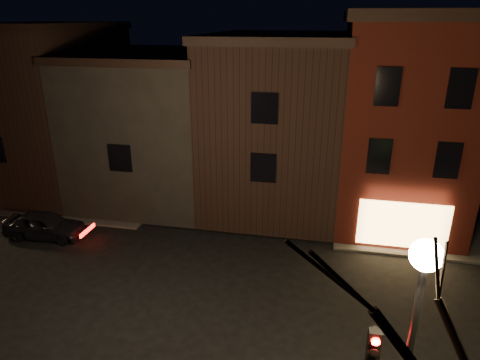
# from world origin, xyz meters

# --- Properties ---
(ground) EXTENTS (120.00, 120.00, 0.00)m
(ground) POSITION_xyz_m (0.00, 0.00, 0.00)
(ground) COLOR black
(ground) RESTS_ON ground
(sidewalk_far_left) EXTENTS (30.00, 30.00, 0.12)m
(sidewalk_far_left) POSITION_xyz_m (-20.00, 20.00, 0.06)
(sidewalk_far_left) COLOR #2D2B28
(sidewalk_far_left) RESTS_ON ground
(corner_building) EXTENTS (6.50, 8.50, 10.50)m
(corner_building) POSITION_xyz_m (8.00, 9.47, 5.40)
(corner_building) COLOR #4F150E
(corner_building) RESTS_ON ground
(row_building_a) EXTENTS (7.30, 10.30, 9.40)m
(row_building_a) POSITION_xyz_m (1.50, 10.50, 4.83)
(row_building_a) COLOR black
(row_building_a) RESTS_ON ground
(row_building_b) EXTENTS (7.80, 10.30, 8.40)m
(row_building_b) POSITION_xyz_m (-5.75, 10.50, 4.33)
(row_building_b) COLOR black
(row_building_b) RESTS_ON ground
(row_building_c) EXTENTS (7.30, 10.30, 9.90)m
(row_building_c) POSITION_xyz_m (-13.00, 10.50, 5.08)
(row_building_c) COLOR black
(row_building_c) RESTS_ON ground
(street_lamp_near) EXTENTS (0.60, 0.60, 6.48)m
(street_lamp_near) POSITION_xyz_m (6.20, -6.00, 5.18)
(street_lamp_near) COLOR black
(street_lamp_near) RESTS_ON sidewalk_near_right
(parked_car_a) EXTENTS (4.01, 1.82, 1.33)m
(parked_car_a) POSITION_xyz_m (-9.10, 3.40, 0.67)
(parked_car_a) COLOR black
(parked_car_a) RESTS_ON ground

